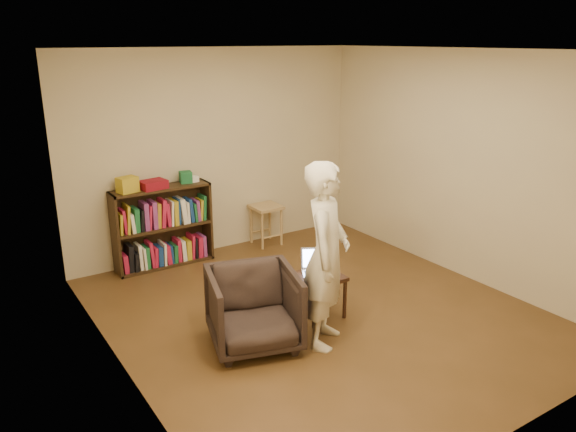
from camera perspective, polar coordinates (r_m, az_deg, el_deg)
floor at (r=5.88m, az=3.14°, el=-9.74°), size 4.50×4.50×0.00m
ceiling at (r=5.22m, az=3.64°, el=16.51°), size 4.50×4.50×0.00m
wall_back at (r=7.29m, az=-7.26°, el=6.42°), size 4.00×0.00×4.00m
wall_left at (r=4.55m, az=-17.33°, el=-1.11°), size 0.00×4.50×4.50m
wall_right at (r=6.76m, az=17.20°, el=4.89°), size 0.00×4.50×4.50m
bookshelf at (r=7.05m, az=-12.60°, el=-1.50°), size 1.20×0.30×1.00m
box_yellow at (r=6.72m, az=-16.00°, el=3.08°), size 0.25×0.21×0.18m
red_cloth at (r=6.81m, az=-13.56°, el=3.13°), size 0.33×0.26×0.10m
box_green at (r=7.01m, az=-10.35°, el=3.91°), size 0.17×0.17×0.14m
box_white at (r=7.05m, az=-9.52°, el=3.74°), size 0.10×0.10×0.07m
stool at (r=7.58m, az=-2.25°, el=0.31°), size 0.38×0.38×0.55m
armchair at (r=5.15m, az=-3.50°, el=-9.40°), size 0.97×0.99×0.73m
side_table at (r=5.66m, az=3.14°, el=-6.70°), size 0.43×0.43×0.44m
laptop at (r=5.68m, az=2.98°, el=-5.19°), size 0.41×0.39×0.23m
person at (r=5.00m, az=3.90°, el=-4.03°), size 0.74×0.73×1.71m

